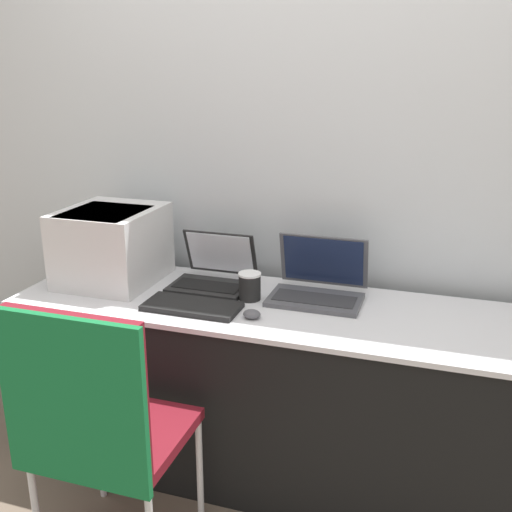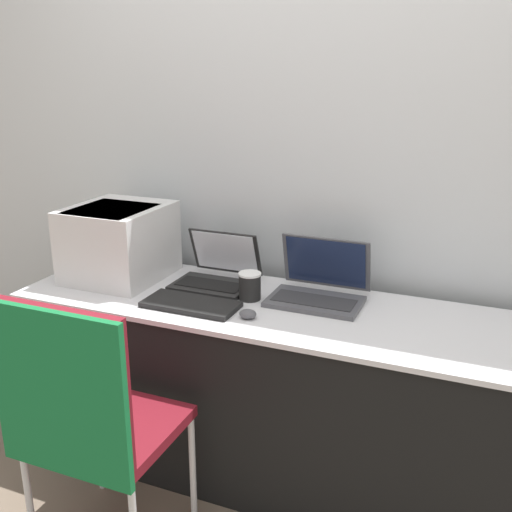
# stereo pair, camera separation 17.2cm
# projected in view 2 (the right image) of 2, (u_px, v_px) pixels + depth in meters

# --- Properties ---
(wall_back) EXTENTS (8.00, 0.05, 2.60)m
(wall_back) POSITION_uv_depth(u_px,v_px,m) (312.00, 146.00, 2.47)
(wall_back) COLOR silver
(wall_back) RESTS_ON ground_plane
(table) EXTENTS (2.06, 0.60, 0.74)m
(table) POSITION_uv_depth(u_px,v_px,m) (275.00, 391.00, 2.40)
(table) COLOR black
(table) RESTS_ON ground_plane
(printer) EXTENTS (0.37, 0.41, 0.31)m
(printer) POSITION_uv_depth(u_px,v_px,m) (118.00, 240.00, 2.55)
(printer) COLOR silver
(printer) RESTS_ON table
(laptop_left) EXTENTS (0.31, 0.29, 0.21)m
(laptop_left) POSITION_uv_depth(u_px,v_px,m) (216.00, 273.00, 2.50)
(laptop_left) COLOR black
(laptop_left) RESTS_ON table
(laptop_right) EXTENTS (0.36, 0.29, 0.23)m
(laptop_right) POSITION_uv_depth(u_px,v_px,m) (319.00, 287.00, 2.34)
(laptop_right) COLOR #4C4C51
(laptop_right) RESTS_ON table
(external_keyboard) EXTENTS (0.36, 0.17, 0.02)m
(external_keyboard) POSITION_uv_depth(u_px,v_px,m) (191.00, 304.00, 2.28)
(external_keyboard) COLOR black
(external_keyboard) RESTS_ON table
(coffee_cup) EXTENTS (0.09, 0.09, 0.11)m
(coffee_cup) POSITION_uv_depth(u_px,v_px,m) (250.00, 286.00, 2.34)
(coffee_cup) COLOR black
(coffee_cup) RESTS_ON table
(mouse) EXTENTS (0.06, 0.06, 0.03)m
(mouse) POSITION_uv_depth(u_px,v_px,m) (248.00, 314.00, 2.17)
(mouse) COLOR #4C4C51
(mouse) RESTS_ON table
(chair) EXTENTS (0.48, 0.44, 0.96)m
(chair) POSITION_uv_depth(u_px,v_px,m) (83.00, 409.00, 1.87)
(chair) COLOR maroon
(chair) RESTS_ON ground_plane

